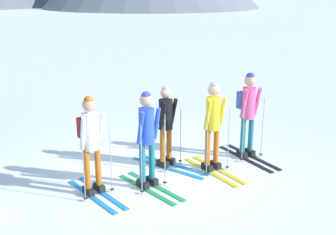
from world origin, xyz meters
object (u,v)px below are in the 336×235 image
object	(u,v)px
skier_in_blue	(147,135)
skier_in_black	(166,123)
skier_in_white	(91,139)
skier_in_yellow	(213,122)
skier_in_pink	(248,110)

from	to	relation	value
skier_in_blue	skier_in_black	world-z (taller)	skier_in_blue
skier_in_white	skier_in_black	xyz separation A→B (m)	(1.68, 0.57, -0.10)
skier_in_white	skier_in_black	size ratio (longest dim) A/B	1.06
skier_in_black	skier_in_blue	bearing A→B (deg)	-133.64
skier_in_blue	skier_in_yellow	xyz separation A→B (m)	(1.45, 0.17, 0.00)
skier_in_yellow	skier_in_pink	size ratio (longest dim) A/B	0.98
skier_in_white	skier_in_black	world-z (taller)	skier_in_white
skier_in_white	skier_in_yellow	world-z (taller)	skier_in_yellow
skier_in_black	skier_in_yellow	world-z (taller)	skier_in_yellow
skier_in_pink	skier_in_yellow	bearing A→B (deg)	-163.20
skier_in_black	skier_in_yellow	bearing A→B (deg)	-36.54
skier_in_pink	skier_in_black	bearing A→B (deg)	171.97
skier_in_black	skier_in_pink	xyz separation A→B (m)	(1.78, -0.25, 0.14)
skier_in_black	skier_in_pink	bearing A→B (deg)	-8.03
skier_in_white	skier_in_pink	bearing A→B (deg)	5.22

